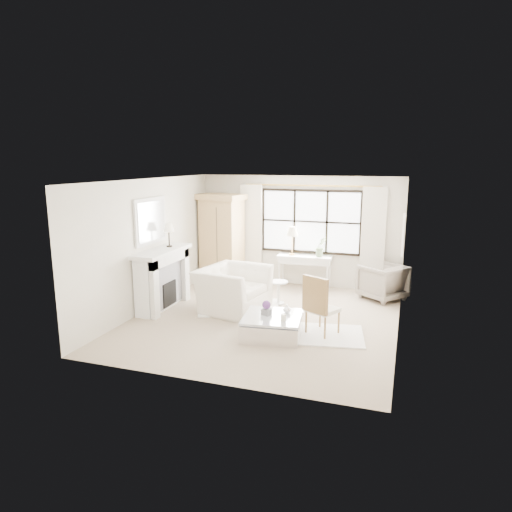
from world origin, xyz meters
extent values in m
plane|color=tan|center=(0.00, 0.00, 0.00)|extent=(5.50, 5.50, 0.00)
plane|color=white|center=(0.00, 0.00, 2.70)|extent=(5.50, 5.50, 0.00)
plane|color=beige|center=(0.00, 2.75, 1.35)|extent=(5.00, 0.00, 5.00)
plane|color=beige|center=(0.00, -2.75, 1.35)|extent=(5.00, 0.00, 5.00)
plane|color=beige|center=(-2.50, 0.00, 1.35)|extent=(0.00, 5.50, 5.50)
plane|color=silver|center=(2.50, 0.00, 1.35)|extent=(0.00, 5.50, 5.50)
cube|color=white|center=(0.30, 2.73, 1.60)|extent=(2.40, 0.02, 1.50)
cylinder|color=#AB833B|center=(0.30, 2.67, 2.47)|extent=(3.30, 0.04, 0.04)
cube|color=white|center=(-1.20, 2.65, 1.24)|extent=(0.55, 0.10, 2.47)
cube|color=beige|center=(1.80, 2.65, 1.24)|extent=(0.55, 0.10, 2.47)
cube|color=white|center=(-2.29, 0.00, 0.59)|extent=(0.34, 1.50, 1.18)
cube|color=#ACADB3|center=(-2.12, 0.00, 0.53)|extent=(0.03, 1.22, 0.97)
cube|color=black|center=(-2.11, 0.00, 0.32)|extent=(0.06, 0.52, 0.50)
cube|color=white|center=(-2.25, 0.00, 1.22)|extent=(0.58, 1.66, 0.08)
cube|color=silver|center=(-2.47, 0.00, 1.84)|extent=(0.05, 1.15, 0.95)
cube|color=silver|center=(-2.44, 0.00, 1.84)|extent=(0.02, 1.00, 0.80)
cube|color=white|center=(2.47, 1.70, 1.55)|extent=(0.04, 0.62, 0.82)
cube|color=beige|center=(2.45, 1.70, 1.55)|extent=(0.01, 0.52, 0.72)
cylinder|color=black|center=(-2.22, 0.29, 1.27)|extent=(0.12, 0.12, 0.03)
cylinder|color=black|center=(-2.22, 0.29, 1.44)|extent=(0.03, 0.03, 0.30)
cone|color=#FAEDCC|center=(-2.22, 0.29, 1.68)|extent=(0.22, 0.22, 0.18)
cube|color=tan|center=(-1.88, 2.34, 1.05)|extent=(1.10, 0.79, 2.10)
cube|color=tan|center=(-1.88, 2.34, 2.17)|extent=(1.24, 0.91, 0.14)
cube|color=silver|center=(0.23, 2.48, 0.68)|extent=(1.26, 0.46, 0.14)
cube|color=silver|center=(0.23, 2.48, 0.77)|extent=(1.32, 0.50, 0.06)
cylinder|color=#B1803D|center=(-0.09, 2.47, 0.82)|extent=(0.14, 0.14, 0.03)
cylinder|color=#B1803D|center=(-0.09, 2.47, 1.06)|extent=(0.02, 0.02, 0.46)
cone|color=beige|center=(-0.09, 2.47, 1.38)|extent=(0.28, 0.28, 0.22)
imported|color=#607850|center=(0.61, 2.48, 1.04)|extent=(0.34, 0.32, 0.48)
cylinder|color=silver|center=(-0.02, 1.03, 0.01)|extent=(0.26, 0.26, 0.03)
cylinder|color=silver|center=(-0.02, 1.03, 0.25)|extent=(0.06, 0.06, 0.44)
cylinder|color=white|center=(-0.02, 1.03, 0.49)|extent=(0.40, 0.40, 0.03)
cube|color=white|center=(-0.71, 0.47, 0.01)|extent=(1.94, 1.65, 0.03)
cube|color=white|center=(1.22, -0.48, 0.01)|extent=(1.61, 1.32, 0.03)
imported|color=white|center=(-0.80, 0.33, 0.45)|extent=(1.44, 1.58, 0.90)
imported|color=gray|center=(2.10, 2.11, 0.40)|extent=(1.21, 1.21, 0.79)
cube|color=white|center=(1.21, -0.42, 0.46)|extent=(0.64, 0.63, 0.07)
cube|color=#9E7642|center=(1.11, -0.63, 0.78)|extent=(0.45, 0.26, 0.60)
cube|color=silver|center=(0.39, -0.80, 0.16)|extent=(1.12, 1.12, 0.32)
cube|color=silver|center=(0.39, -0.80, 0.36)|extent=(1.12, 1.12, 0.04)
cube|color=slate|center=(0.28, -0.79, 0.43)|extent=(0.18, 0.18, 0.11)
sphere|color=#5F317B|center=(0.28, -0.79, 0.56)|extent=(0.15, 0.15, 0.15)
cylinder|color=white|center=(0.65, -1.00, 0.44)|extent=(0.09, 0.09, 0.12)
imported|color=silver|center=(0.59, -0.58, 0.45)|extent=(0.16, 0.16, 0.15)
camera|label=1|loc=(2.55, -8.12, 3.06)|focal=32.00mm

